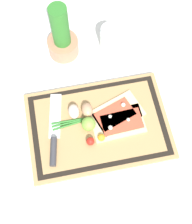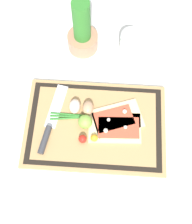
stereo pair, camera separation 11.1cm
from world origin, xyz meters
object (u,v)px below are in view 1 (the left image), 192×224
pizza_slice_far (117,113)px  knife (54,140)px  pizza_slice_near (119,123)px  lime (89,125)px  sauce_jar (111,39)px  egg_brown (87,110)px  herb_pot (62,38)px  cherry_tomato_yellow (100,138)px  egg_pink (74,111)px  cherry_tomato_red (90,141)px

pizza_slice_far → knife: bearing=-166.2°
pizza_slice_near → lime: lime is taller
pizza_slice_near → sauce_jar: bearing=82.9°
egg_brown → herb_pot: bearing=98.4°
cherry_tomato_yellow → herb_pot: herb_pot is taller
pizza_slice_far → egg_pink: size_ratio=3.66×
egg_pink → lime: (0.04, -0.06, 0.01)m
cherry_tomato_red → cherry_tomato_yellow: cherry_tomato_red is taller
egg_pink → cherry_tomato_yellow: size_ratio=2.08×
egg_pink → lime: size_ratio=1.09×
knife → egg_pink: 0.12m
sauce_jar → egg_pink: bearing=-124.7°
pizza_slice_near → egg_pink: egg_pink is taller
lime → sauce_jar: size_ratio=0.50×
cherry_tomato_yellow → pizza_slice_near: bearing=29.8°
egg_brown → herb_pot: 0.29m
egg_brown → pizza_slice_near: bearing=-32.2°
pizza_slice_far → cherry_tomato_yellow: cherry_tomato_yellow is taller
pizza_slice_far → cherry_tomato_yellow: size_ratio=7.60×
knife → egg_pink: size_ratio=5.02×
knife → lime: 0.13m
pizza_slice_far → lime: lime is taller
cherry_tomato_yellow → cherry_tomato_red: bearing=-169.1°
pizza_slice_far → cherry_tomato_yellow: bearing=-134.6°
egg_brown → cherry_tomato_yellow: size_ratio=2.08×
cherry_tomato_red → herb_pot: bearing=94.6°
pizza_slice_near → egg_brown: egg_brown is taller
lime → cherry_tomato_yellow: lime is taller
knife → egg_pink: bearing=46.2°
knife → egg_brown: egg_brown is taller
pizza_slice_near → egg_brown: 0.12m
pizza_slice_near → sauce_jar: size_ratio=1.90×
knife → cherry_tomato_yellow: (0.16, -0.02, 0.00)m
cherry_tomato_yellow → herb_pot: size_ratio=0.11×
egg_pink → pizza_slice_far: bearing=-11.3°
pizza_slice_far → cherry_tomato_red: size_ratio=6.84×
pizza_slice_near → lime: (-0.11, 0.01, 0.02)m
pizza_slice_near → lime: bearing=176.9°
knife → sauce_jar: size_ratio=2.75×
pizza_slice_far → cherry_tomato_red: (-0.12, -0.09, 0.01)m
pizza_slice_far → lime: 0.12m
egg_pink → herb_pot: size_ratio=0.22×
egg_pink → knife: bearing=-133.8°
egg_pink → lime: bearing=-55.8°
pizza_slice_near → herb_pot: 0.38m
knife → cherry_tomato_red: 0.13m
pizza_slice_far → egg_pink: bearing=168.7°
egg_pink → sauce_jar: sauce_jar is taller
egg_brown → egg_pink: bearing=175.8°
pizza_slice_far → knife: 0.25m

